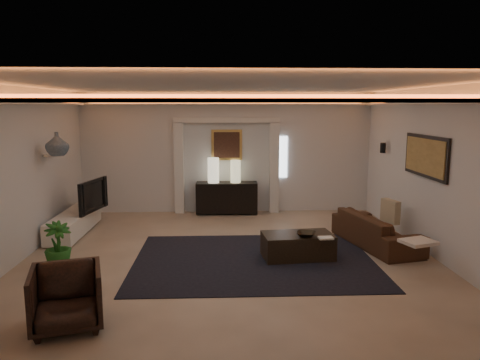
{
  "coord_description": "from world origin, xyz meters",
  "views": [
    {
      "loc": [
        -0.15,
        -7.58,
        2.57
      ],
      "look_at": [
        0.2,
        0.6,
        1.25
      ],
      "focal_mm": 34.28,
      "sensor_mm": 36.0,
      "label": 1
    }
  ],
  "objects_px": {
    "console": "(227,197)",
    "armchair": "(67,298)",
    "sofa": "(376,230)",
    "coffee_table": "(298,246)"
  },
  "relations": [
    {
      "from": "console",
      "to": "armchair",
      "type": "xyz_separation_m",
      "value": [
        -1.95,
        -5.71,
        -0.03
      ]
    },
    {
      "from": "sofa",
      "to": "armchair",
      "type": "relative_size",
      "value": 2.52
    },
    {
      "from": "console",
      "to": "armchair",
      "type": "relative_size",
      "value": 1.82
    },
    {
      "from": "sofa",
      "to": "coffee_table",
      "type": "relative_size",
      "value": 1.73
    },
    {
      "from": "sofa",
      "to": "coffee_table",
      "type": "xyz_separation_m",
      "value": [
        -1.58,
        -0.65,
        -0.09
      ]
    },
    {
      "from": "console",
      "to": "sofa",
      "type": "distance_m",
      "value": 3.85
    },
    {
      "from": "sofa",
      "to": "armchair",
      "type": "distance_m",
      "value": 5.58
    },
    {
      "from": "coffee_table",
      "to": "armchair",
      "type": "distance_m",
      "value": 3.92
    },
    {
      "from": "console",
      "to": "sofa",
      "type": "height_order",
      "value": "console"
    },
    {
      "from": "armchair",
      "to": "coffee_table",
      "type": "bearing_deg",
      "value": 21.43
    }
  ]
}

